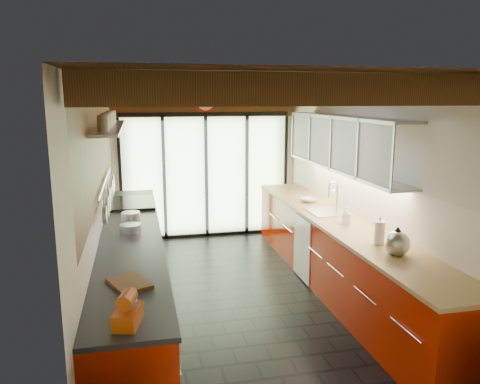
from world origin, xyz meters
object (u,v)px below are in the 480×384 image
(paper_towel, at_px, (380,233))
(bowl, at_px, (309,200))
(stand_mixer, at_px, (128,311))
(kettle, at_px, (397,242))
(soap_bottle, at_px, (346,216))

(paper_towel, distance_m, bowl, 2.05)
(bowl, bearing_deg, stand_mixer, -127.74)
(kettle, bearing_deg, bowl, 90.00)
(stand_mixer, bearing_deg, soap_bottle, 38.69)
(kettle, height_order, bowl, kettle)
(stand_mixer, height_order, soap_bottle, stand_mixer)
(stand_mixer, distance_m, paper_towel, 2.82)
(stand_mixer, distance_m, bowl, 4.15)
(soap_bottle, bearing_deg, paper_towel, -90.00)
(kettle, bearing_deg, stand_mixer, -160.54)
(stand_mixer, height_order, bowl, stand_mixer)
(paper_towel, xyz_separation_m, soap_bottle, (0.00, 0.80, -0.02))
(stand_mixer, relative_size, bowl, 1.25)
(stand_mixer, height_order, kettle, kettle)
(stand_mixer, xyz_separation_m, kettle, (2.54, 0.90, 0.03))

